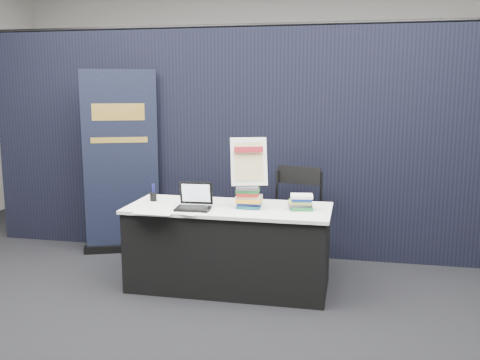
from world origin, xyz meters
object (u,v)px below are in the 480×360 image
display_table (229,247)px  info_sign (249,162)px  laptop (194,203)px  book_stack_short (301,202)px  stacking_chair (296,216)px  pullup_banner (121,173)px  book_stack_tall (248,197)px

display_table → info_sign: size_ratio=4.17×
info_sign → laptop: bearing=-179.1°
book_stack_short → stacking_chair: (-0.09, 0.53, -0.25)m
info_sign → pullup_banner: bearing=134.4°
laptop → book_stack_short: bearing=5.9°
stacking_chair → info_sign: bearing=-113.2°
laptop → pullup_banner: (-1.11, 0.95, 0.07)m
display_table → book_stack_short: book_stack_short is taller
pullup_banner → info_sign: bearing=-48.4°
display_table → book_stack_tall: bearing=-7.3°
book_stack_tall → info_sign: 0.31m
book_stack_tall → info_sign: size_ratio=0.49×
info_sign → stacking_chair: (0.37, 0.52, -0.58)m
stacking_chair → pullup_banner: bearing=-175.7°
book_stack_short → stacking_chair: bearing=100.0°
display_table → pullup_banner: bearing=150.1°
info_sign → pullup_banner: size_ratio=0.22×
book_stack_tall → display_table: bearing=172.7°
book_stack_tall → book_stack_short: (0.46, 0.03, -0.03)m
display_table → book_stack_tall: (0.18, -0.02, 0.47)m
laptop → pullup_banner: size_ratio=0.16×
display_table → book_stack_short: size_ratio=8.56×
book_stack_tall → info_sign: info_sign is taller
book_stack_tall → pullup_banner: 1.76m
display_table → laptop: bearing=-150.4°
laptop → book_stack_tall: bearing=12.4°
display_table → pullup_banner: 1.67m
book_stack_tall → book_stack_short: book_stack_tall is taller
display_table → book_stack_tall: 0.51m
book_stack_short → pullup_banner: bearing=158.7°
pullup_banner → laptop: bearing=-62.2°
book_stack_short → stacking_chair: 0.59m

